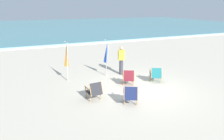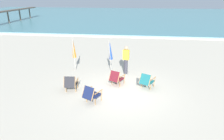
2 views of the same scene
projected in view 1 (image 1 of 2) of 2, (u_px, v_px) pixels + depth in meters
ground_plane at (142, 89)px, 9.46m from camera, size 80.00×80.00×0.00m
sea at (53, 26)px, 38.42m from camera, size 80.00×40.00×0.10m
surf_band at (78, 44)px, 20.60m from camera, size 80.00×1.10×0.06m
beach_chair_mid_center at (131, 94)px, 7.88m from camera, size 0.84×0.91×0.80m
beach_chair_back_left at (156, 74)px, 10.24m from camera, size 0.86×0.93×0.79m
beach_chair_back_right at (95, 90)px, 8.25m from camera, size 0.64×0.74×0.81m
beach_chair_front_right at (129, 77)px, 9.82m from camera, size 0.83×0.90×0.80m
umbrella_furled_blue at (106, 53)px, 10.79m from camera, size 0.25×0.70×2.05m
umbrella_furled_orange at (67, 56)px, 10.02m from camera, size 0.27×0.46×2.10m
person_near_chairs at (121, 60)px, 11.27m from camera, size 0.37×0.26×1.63m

